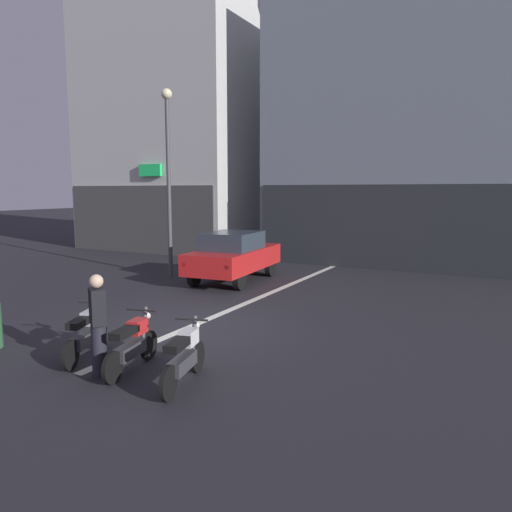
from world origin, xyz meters
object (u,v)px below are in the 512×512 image
object	(u,v)px
motorcycle_red_row_left_mid	(132,344)
person_by_motorcycles	(98,325)
car_red_crossing_near	(234,255)
motorcycle_white_row_centre	(184,356)
street_lamp	(168,163)
motorcycle_silver_row_leftmost	(86,334)

from	to	relation	value
motorcycle_red_row_left_mid	person_by_motorcycles	world-z (taller)	person_by_motorcycles
car_red_crossing_near	motorcycle_white_row_centre	world-z (taller)	car_red_crossing_near
street_lamp	person_by_motorcycles	size ratio (longest dim) A/B	3.79
motorcycle_red_row_left_mid	person_by_motorcycles	size ratio (longest dim) A/B	0.99
car_red_crossing_near	motorcycle_red_row_left_mid	distance (m)	8.13
street_lamp	motorcycle_red_row_left_mid	world-z (taller)	street_lamp
car_red_crossing_near	motorcycle_silver_row_leftmost	distance (m)	7.79
motorcycle_white_row_centre	person_by_motorcycles	bearing A→B (deg)	-166.92
street_lamp	car_red_crossing_near	bearing A→B (deg)	6.03
car_red_crossing_near	motorcycle_silver_row_leftmost	bearing A→B (deg)	-79.45
street_lamp	person_by_motorcycles	xyz separation A→B (m)	(4.65, -7.89, -3.04)
motorcycle_red_row_left_mid	motorcycle_white_row_centre	bearing A→B (deg)	-4.88
car_red_crossing_near	motorcycle_white_row_centre	bearing A→B (deg)	-64.74
car_red_crossing_near	motorcycle_silver_row_leftmost	xyz separation A→B (m)	(1.42, -7.64, -0.43)
street_lamp	motorcycle_white_row_centre	bearing A→B (deg)	-51.17
motorcycle_red_row_left_mid	motorcycle_white_row_centre	xyz separation A→B (m)	(1.13, -0.10, 0.00)
motorcycle_white_row_centre	motorcycle_silver_row_leftmost	bearing A→B (deg)	175.86
car_red_crossing_near	street_lamp	bearing A→B (deg)	-173.97
street_lamp	motorcycle_red_row_left_mid	size ratio (longest dim) A/B	3.84
motorcycle_silver_row_leftmost	motorcycle_white_row_centre	xyz separation A→B (m)	(2.26, -0.16, 0.00)
motorcycle_silver_row_leftmost	person_by_motorcycles	bearing A→B (deg)	-30.94
car_red_crossing_near	person_by_motorcycles	xyz separation A→B (m)	(2.25, -8.14, -0.03)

